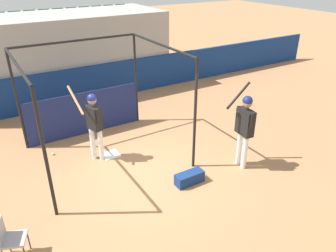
{
  "coord_description": "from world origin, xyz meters",
  "views": [
    {
      "loc": [
        -2.88,
        -6.01,
        4.7
      ],
      "look_at": [
        0.88,
        0.19,
        1.05
      ],
      "focal_mm": 35.0,
      "sensor_mm": 36.0,
      "label": 1
    }
  ],
  "objects": [
    {
      "name": "ground_plane",
      "position": [
        0.0,
        0.0,
        0.0
      ],
      "size": [
        60.0,
        60.0,
        0.0
      ],
      "primitive_type": "plane",
      "color": "#A8754C"
    },
    {
      "name": "player_waiting",
      "position": [
        2.38,
        -0.91,
        1.18
      ],
      "size": [
        0.49,
        0.81,
        2.16
      ],
      "rotation": [
        0.0,
        0.0,
        1.48
      ],
      "color": "white",
      "rests_on": "ground"
    },
    {
      "name": "baseball",
      "position": [
        -1.62,
        2.11,
        0.04
      ],
      "size": [
        0.07,
        0.07,
        0.07
      ],
      "color": "white",
      "rests_on": "ground"
    },
    {
      "name": "player_batter",
      "position": [
        -0.63,
        1.3,
        1.12
      ],
      "size": [
        0.6,
        0.78,
        1.98
      ],
      "rotation": [
        0.0,
        0.0,
        1.87
      ],
      "color": "white",
      "rests_on": "ground"
    },
    {
      "name": "home_plate",
      "position": [
        -0.27,
        1.3,
        0.01
      ],
      "size": [
        0.44,
        0.44,
        0.02
      ],
      "color": "white",
      "rests_on": "ground"
    },
    {
      "name": "batting_cage",
      "position": [
        -0.4,
        2.3,
        1.2
      ],
      "size": [
        3.53,
        3.25,
        2.83
      ],
      "color": "black",
      "rests_on": "ground"
    },
    {
      "name": "bleacher_section",
      "position": [
        0.0,
        6.97,
        1.5
      ],
      "size": [
        8.15,
        3.2,
        3.01
      ],
      "color": "#9E9E99",
      "rests_on": "ground"
    },
    {
      "name": "folding_chair",
      "position": [
        -3.07,
        -1.07,
        0.52
      ],
      "size": [
        0.51,
        0.51,
        0.84
      ],
      "rotation": [
        0.0,
        0.0,
        -1.93
      ],
      "color": "#99999E",
      "rests_on": "ground"
    },
    {
      "name": "equipment_bag",
      "position": [
        0.84,
        -0.85,
        0.14
      ],
      "size": [
        0.7,
        0.28,
        0.28
      ],
      "color": "navy",
      "rests_on": "ground"
    },
    {
      "name": "outfield_wall",
      "position": [
        0.0,
        5.31,
        0.67
      ],
      "size": [
        24.0,
        0.12,
        1.33
      ],
      "color": "navy",
      "rests_on": "ground"
    }
  ]
}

